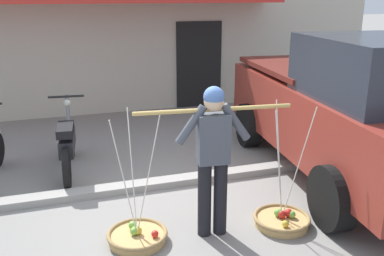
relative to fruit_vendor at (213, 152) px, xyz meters
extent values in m
plane|color=gray|center=(-0.43, 0.69, -0.98)|extent=(90.00, 90.00, 0.00)
cube|color=gray|center=(-0.43, 1.39, -0.93)|extent=(20.00, 0.24, 0.10)
cylinder|color=black|center=(0.09, -0.01, -0.55)|extent=(0.15, 0.15, 0.86)
cylinder|color=black|center=(-0.09, 0.01, -0.55)|extent=(0.15, 0.15, 0.86)
cube|color=#474C56|center=(0.00, 0.00, 0.15)|extent=(0.36, 0.24, 0.54)
sphere|color=#E0B78E|center=(0.00, 0.00, 0.56)|extent=(0.21, 0.21, 0.21)
sphere|color=#4C70B2|center=(0.00, 0.00, 0.61)|extent=(0.22, 0.22, 0.22)
cylinder|color=#474C56|center=(0.24, -0.03, 0.32)|extent=(0.35, 0.13, 0.43)
cylinder|color=#474C56|center=(-0.24, 0.03, 0.32)|extent=(0.35, 0.13, 0.43)
cylinder|color=tan|center=(0.00, 0.00, 0.47)|extent=(1.68, 0.23, 0.04)
cylinder|color=tan|center=(0.84, -0.09, -0.93)|extent=(0.62, 0.62, 0.09)
torus|color=olive|center=(0.84, -0.09, -0.88)|extent=(0.67, 0.67, 0.05)
sphere|color=#669D3C|center=(0.81, -0.04, -0.84)|extent=(0.10, 0.10, 0.10)
sphere|color=red|center=(0.84, -0.09, -0.84)|extent=(0.09, 0.09, 0.09)
sphere|color=#6DA940|center=(0.95, -0.12, -0.84)|extent=(0.09, 0.09, 0.09)
sphere|color=red|center=(0.93, -0.09, -0.84)|extent=(0.10, 0.10, 0.10)
sphere|color=gold|center=(0.77, -0.28, -0.85)|extent=(0.08, 0.08, 0.08)
cylinder|color=silver|center=(0.84, 0.05, -0.21)|extent=(0.01, 0.30, 1.36)
cylinder|color=silver|center=(0.71, -0.16, -0.21)|extent=(0.26, 0.16, 1.36)
cylinder|color=silver|center=(0.96, -0.16, -0.21)|extent=(0.26, 0.16, 1.36)
cylinder|color=tan|center=(-0.84, 0.09, -0.93)|extent=(0.62, 0.62, 0.09)
torus|color=olive|center=(-0.84, 0.09, -0.88)|extent=(0.67, 0.67, 0.05)
sphere|color=#72B043|center=(-0.87, 0.08, -0.84)|extent=(0.09, 0.09, 0.09)
sphere|color=#78B947|center=(-0.86, 0.21, -0.84)|extent=(0.09, 0.09, 0.09)
sphere|color=#6EAA41|center=(-0.86, 0.09, -0.84)|extent=(0.09, 0.09, 0.09)
sphere|color=red|center=(-0.67, -0.03, -0.85)|extent=(0.08, 0.08, 0.08)
sphere|color=gold|center=(-0.83, 0.08, -0.84)|extent=(0.09, 0.09, 0.09)
cylinder|color=silver|center=(-0.84, 0.23, -0.21)|extent=(0.01, 0.30, 1.36)
cylinder|color=silver|center=(-0.96, 0.02, -0.21)|extent=(0.26, 0.16, 1.36)
cylinder|color=silver|center=(-0.71, 0.02, -0.21)|extent=(0.26, 0.16, 1.36)
cylinder|color=black|center=(-1.36, 2.98, -0.69)|extent=(0.14, 0.59, 0.58)
cylinder|color=black|center=(-1.48, 1.74, -0.69)|extent=(0.14, 0.59, 0.58)
cube|color=black|center=(-1.36, 2.98, -0.43)|extent=(0.17, 0.29, 0.06)
cube|color=black|center=(-1.43, 2.26, -0.47)|extent=(0.29, 0.92, 0.24)
cube|color=black|center=(-1.45, 2.08, -0.23)|extent=(0.27, 0.58, 0.12)
cylinder|color=slate|center=(-1.37, 2.88, -0.30)|extent=(0.09, 0.30, 0.76)
cylinder|color=black|center=(-1.38, 2.80, 0.09)|extent=(0.54, 0.09, 0.04)
sphere|color=silver|center=(-1.36, 2.96, -0.05)|extent=(0.11, 0.11, 0.11)
cube|color=maroon|center=(2.45, 1.03, -0.12)|extent=(2.43, 4.89, 0.96)
cube|color=maroon|center=(2.57, 2.08, 0.46)|extent=(2.06, 2.54, 0.08)
cylinder|color=black|center=(1.34, -0.31, -0.60)|extent=(0.35, 0.78, 0.76)
cylinder|color=black|center=(3.56, 2.36, -0.60)|extent=(0.35, 0.78, 0.76)
cylinder|color=black|center=(1.67, 2.58, -0.60)|extent=(0.35, 0.78, 0.76)
cube|color=beige|center=(-0.18, 8.08, 1.12)|extent=(13.00, 5.00, 4.20)
cube|color=black|center=(1.77, 5.56, 0.02)|extent=(1.10, 0.06, 2.00)
camera|label=1|loc=(-1.56, -4.01, 1.61)|focal=40.19mm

